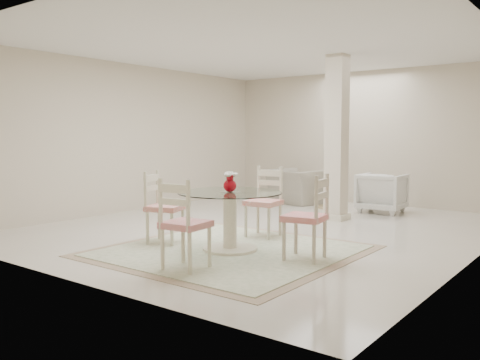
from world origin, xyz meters
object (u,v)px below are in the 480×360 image
Objects in this scene: dining_chair_north at (266,196)px; side_table at (329,196)px; dining_chair_west at (160,202)px; dining_chair_east at (311,211)px; red_vase at (230,182)px; dining_chair_south at (182,218)px; column at (337,138)px; dining_table at (230,221)px; armchair_white at (382,193)px; recliner_taupe at (297,186)px.

dining_chair_north reaches higher than side_table.
dining_chair_east is at bearing -100.13° from dining_chair_west.
red_vase is 1.06m from dining_chair_south.
dining_chair_south reaches higher than side_table.
dining_table is at bearing -89.03° from column.
red_vase is at bearing -99.78° from dining_chair_west.
armchair_white is at bearing -36.39° from dining_chair_west.
dining_chair_north is (-0.17, 1.00, 0.19)m from dining_table.
dining_chair_west is (-1.00, -0.18, 0.18)m from dining_table.
recliner_taupe is 2.10× the size of side_table.
armchair_white reaches higher than recliner_taupe.
dining_table is 1.21× the size of dining_chair_west.
dining_chair_south is at bearing -145.28° from dining_chair_west.
red_vase is 4.16m from side_table.
side_table is at bearing 100.70° from dining_table.
dining_chair_east is 1.01× the size of dining_chair_south.
recliner_taupe is at bearing 110.90° from red_vase.
dining_chair_west reaches higher than dining_table.
recliner_taupe is 1.35× the size of armchair_white.
armchair_white is (1.89, -0.16, 0.01)m from recliner_taupe.
side_table is (-0.77, 4.05, -0.61)m from red_vase.
dining_chair_north is at bearing 99.60° from red_vase.
dining_table is (0.05, -2.89, -0.98)m from column.
dining_chair_east is 1.03× the size of dining_chair_west.
red_vase is 1.06m from dining_chair_north.
dining_chair_east is (1.00, 0.17, -0.28)m from red_vase.
dining_chair_east reaches higher than dining_chair_south.
column is at bearing -93.08° from dining_chair_south.
dining_chair_north is (-0.17, 1.01, -0.28)m from red_vase.
column is 2.05m from dining_chair_north.
armchair_white is 1.55× the size of side_table.
column reaches higher than side_table.
dining_chair_east is at bearing -65.46° from side_table.
column is at bearing -37.35° from dining_chair_west.
dining_chair_west is at bearing -41.37° from dining_chair_south.
dining_chair_south is 2.08× the size of side_table.
dining_chair_north is 3.12m from side_table.
dining_chair_east is at bearing 9.71° from red_vase.
recliner_taupe is 0.91m from side_table.
armchair_white is (0.09, 5.14, -0.20)m from dining_chair_south.
dining_chair_west is 0.98× the size of dining_chair_south.
column reaches higher than dining_table.
dining_chair_east is at bearing -131.69° from dining_chair_south.
dining_chair_north is 3.16m from armchair_white.
dining_chair_west is 1.43m from dining_chair_south.
red_vase is 0.31× the size of armchair_white.
dining_table is 4.60m from recliner_taupe.
dining_chair_west is 4.50m from armchair_white.
dining_chair_north is 2.10× the size of side_table.
armchair_white is (0.25, 4.13, -0.48)m from red_vase.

